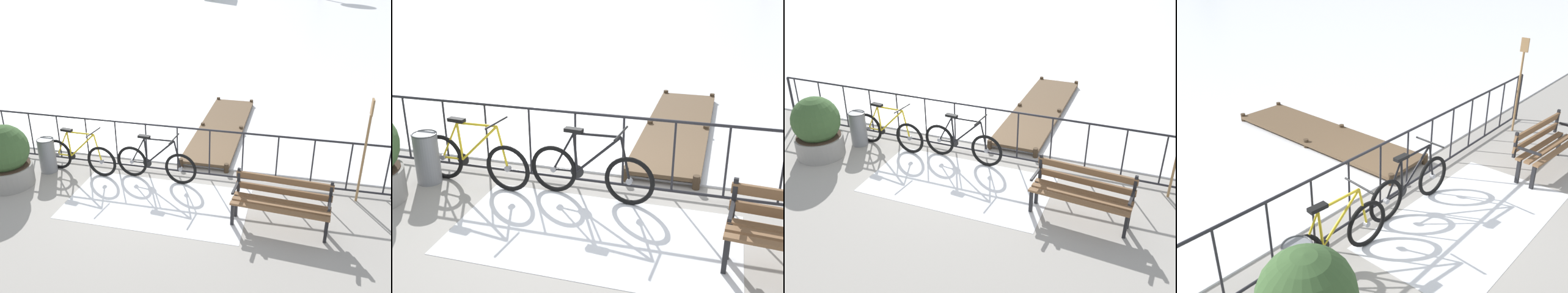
% 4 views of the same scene
% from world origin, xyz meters
% --- Properties ---
extents(ground_plane, '(160.00, 160.00, 0.00)m').
position_xyz_m(ground_plane, '(0.00, 0.00, 0.00)').
color(ground_plane, '#9E9991').
extents(snow_patch, '(3.30, 1.78, 0.01)m').
position_xyz_m(snow_patch, '(0.27, -1.20, 0.00)').
color(snow_patch, white).
rests_on(snow_patch, ground).
extents(railing_fence, '(9.06, 0.06, 1.07)m').
position_xyz_m(railing_fence, '(0.00, 0.00, 0.56)').
color(railing_fence, '#232328').
rests_on(railing_fence, ground).
extents(bicycle_near_railing, '(1.71, 0.52, 0.97)m').
position_xyz_m(bicycle_near_railing, '(-1.67, -0.39, 0.37)').
color(bicycle_near_railing, black).
rests_on(bicycle_near_railing, ground).
extents(bicycle_second, '(1.71, 0.52, 0.97)m').
position_xyz_m(bicycle_second, '(-0.03, -0.34, 0.37)').
color(bicycle_second, black).
rests_on(bicycle_second, ground).
extents(park_bench, '(1.64, 0.61, 0.89)m').
position_xyz_m(park_bench, '(2.49, -1.36, 0.51)').
color(park_bench, brown).
rests_on(park_bench, ground).
extents(trash_bin, '(0.35, 0.35, 0.73)m').
position_xyz_m(trash_bin, '(-2.34, -0.51, 0.37)').
color(trash_bin, gray).
rests_on(trash_bin, ground).
extents(oar_upright, '(0.04, 0.16, 1.98)m').
position_xyz_m(oar_upright, '(3.83, -0.23, 1.14)').
color(oar_upright, '#937047').
rests_on(oar_upright, ground).
extents(wooden_dock, '(1.10, 4.37, 0.20)m').
position_xyz_m(wooden_dock, '(0.80, 2.43, 0.12)').
color(wooden_dock, brown).
rests_on(wooden_dock, ground).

